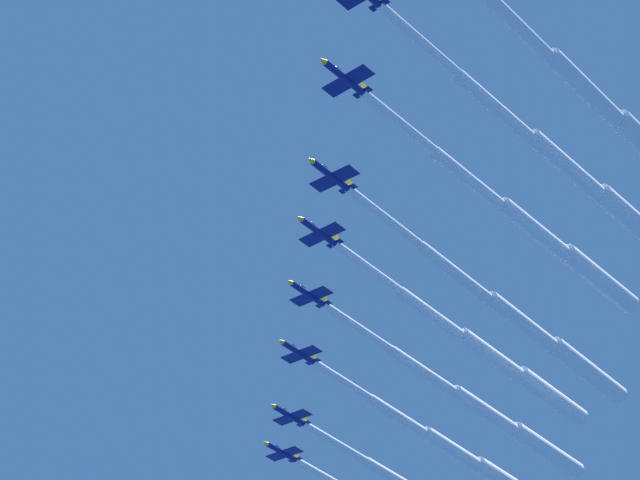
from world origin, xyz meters
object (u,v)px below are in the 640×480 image
(jet_port_mid, at_px, (531,329))
(jet_lead, at_px, (594,97))
(jet_port_outer, at_px, (493,416))
(jet_starboard_inner, at_px, (542,235))
(jet_port_inner, at_px, (575,173))
(jet_starboard_outer, at_px, (458,453))
(jet_starboard_mid, at_px, (499,360))

(jet_port_mid, bearing_deg, jet_lead, 118.48)
(jet_port_outer, bearing_deg, jet_starboard_inner, 118.06)
(jet_port_inner, relative_size, jet_starboard_outer, 1.06)
(jet_port_inner, distance_m, jet_port_mid, 37.47)
(jet_starboard_mid, distance_m, jet_port_outer, 19.67)
(jet_port_inner, distance_m, jet_starboard_mid, 52.04)
(jet_starboard_inner, bearing_deg, jet_lead, 121.04)
(jet_starboard_mid, distance_m, jet_starboard_outer, 33.42)
(jet_port_outer, xyz_separation_m, jet_starboard_outer, (11.05, -9.60, -0.21))
(jet_lead, relative_size, jet_port_outer, 0.94)
(jet_starboard_mid, bearing_deg, jet_port_mid, 130.56)
(jet_starboard_inner, distance_m, jet_port_outer, 55.43)
(jet_lead, bearing_deg, jet_starboard_inner, -58.96)
(jet_port_inner, height_order, jet_port_outer, jet_port_outer)
(jet_port_mid, bearing_deg, jet_starboard_outer, -54.11)
(jet_port_mid, height_order, jet_port_outer, jet_port_outer)
(jet_port_inner, bearing_deg, jet_starboard_mid, -57.18)
(jet_port_inner, height_order, jet_port_mid, jet_port_inner)
(jet_starboard_inner, relative_size, jet_starboard_mid, 0.98)
(jet_port_inner, bearing_deg, jet_port_outer, -59.99)
(jet_port_outer, bearing_deg, jet_port_inner, 120.01)
(jet_port_mid, height_order, jet_starboard_mid, jet_starboard_mid)
(jet_lead, distance_m, jet_port_mid, 54.88)
(jet_starboard_outer, bearing_deg, jet_starboard_mid, 123.82)
(jet_starboard_inner, bearing_deg, jet_starboard_mid, -58.93)
(jet_starboard_mid, height_order, jet_starboard_outer, jet_starboard_outer)
(jet_port_inner, xyz_separation_m, jet_port_outer, (35.75, -61.90, 0.49))
(jet_port_inner, distance_m, jet_port_outer, 71.48)
(jet_starboard_inner, xyz_separation_m, jet_port_outer, (26.08, -48.92, 0.01))
(jet_port_mid, bearing_deg, jet_starboard_mid, -49.44)
(jet_port_mid, distance_m, jet_starboard_mid, 15.26)
(jet_starboard_mid, bearing_deg, jet_starboard_inner, 121.07)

